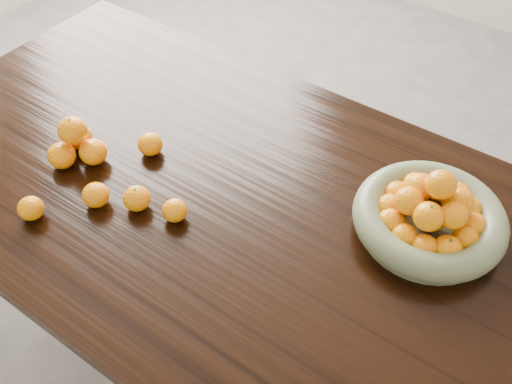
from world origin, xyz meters
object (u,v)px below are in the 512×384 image
Objects in this scene: orange_pyramid at (76,143)px; dining_table at (248,227)px; loose_orange_0 at (137,198)px; fruit_bowl at (430,216)px.

dining_table is at bearing 14.84° from orange_pyramid.
orange_pyramid is 2.26× the size of loose_orange_0.
fruit_bowl is (0.38, 0.17, 0.14)m from dining_table.
fruit_bowl is at bearing 24.16° from dining_table.
fruit_bowl is 5.33× the size of loose_orange_0.
orange_pyramid reaches higher than loose_orange_0.
dining_table is 13.67× the size of orange_pyramid.
loose_orange_0 is at bearing -9.54° from orange_pyramid.
dining_table is 0.29m from loose_orange_0.
orange_pyramid is (-0.83, -0.29, 0.00)m from fruit_bowl.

